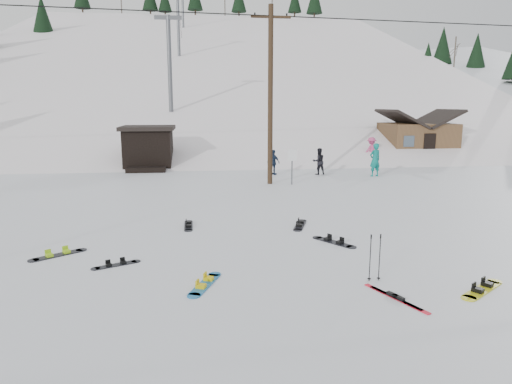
{
  "coord_description": "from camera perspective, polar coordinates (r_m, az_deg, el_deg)",
  "views": [
    {
      "loc": [
        -1.6,
        -9.56,
        4.15
      ],
      "look_at": [
        0.11,
        4.56,
        1.4
      ],
      "focal_mm": 32.0,
      "sensor_mm": 36.0,
      "label": 1
    }
  ],
  "objects": [
    {
      "name": "board_scatter_e",
      "position": [
        11.74,
        26.44,
        -10.79
      ],
      "size": [
        1.47,
        1.12,
        0.12
      ],
      "rotation": [
        0.0,
        0.0,
        0.61
      ],
      "color": "yellow",
      "rests_on": "ground"
    },
    {
      "name": "board_scatter_d",
      "position": [
        14.16,
        9.7,
        -6.14
      ],
      "size": [
        1.05,
        1.36,
        0.11
      ],
      "rotation": [
        0.0,
        0.0,
        -0.95
      ],
      "color": "black",
      "rests_on": "ground"
    },
    {
      "name": "utility_pole",
      "position": [
        23.84,
        1.81,
        12.21
      ],
      "size": [
        2.0,
        0.26,
        9.0
      ],
      "color": "#3A2819",
      "rests_on": "ground"
    },
    {
      "name": "skier_navy",
      "position": [
        27.15,
        2.19,
        3.73
      ],
      "size": [
        0.87,
        0.88,
        1.49
      ],
      "primitive_type": "imported",
      "rotation": [
        0.0,
        0.0,
        2.35
      ],
      "color": "#17233A",
      "rests_on": "ground"
    },
    {
      "name": "skier_teal",
      "position": [
        27.41,
        14.65,
        3.91
      ],
      "size": [
        0.8,
        0.64,
        1.93
      ],
      "primitive_type": "imported",
      "rotation": [
        0.0,
        0.0,
        3.42
      ],
      "color": "#0B756C",
      "rests_on": "ground"
    },
    {
      "name": "board_scatter_b",
      "position": [
        15.97,
        -8.44,
        -4.14
      ],
      "size": [
        0.3,
        1.5,
        0.1
      ],
      "rotation": [
        0.0,
        0.0,
        1.59
      ],
      "color": "black",
      "rests_on": "ground"
    },
    {
      "name": "lift_tower_far",
      "position": [
        81.33,
        -9.17,
        22.66
      ],
      "size": [
        2.2,
        0.36,
        8.0
      ],
      "color": "#595B60",
      "rests_on": "ski_slope"
    },
    {
      "name": "treeline_crest",
      "position": [
        95.67,
        -6.01,
        8.39
      ],
      "size": [
        50.0,
        6.0,
        10.0
      ],
      "primitive_type": null,
      "color": "black",
      "rests_on": "ski_slope"
    },
    {
      "name": "lift_tower_mid",
      "position": [
        60.48,
        -9.71,
        20.51
      ],
      "size": [
        2.2,
        0.36,
        8.0
      ],
      "color": "#595B60",
      "rests_on": "ski_slope"
    },
    {
      "name": "board_scatter_c",
      "position": [
        13.95,
        -23.5,
        -7.18
      ],
      "size": [
        1.36,
        1.07,
        0.11
      ],
      "rotation": [
        0.0,
        0.0,
        0.63
      ],
      "color": "black",
      "rests_on": "ground"
    },
    {
      "name": "board_scatter_a",
      "position": [
        12.61,
        -17.09,
        -8.66
      ],
      "size": [
        1.19,
        0.69,
        0.09
      ],
      "rotation": [
        0.0,
        0.0,
        0.44
      ],
      "color": "black",
      "rests_on": "ground"
    },
    {
      "name": "lift_hut",
      "position": [
        30.82,
        -13.28,
        5.46
      ],
      "size": [
        3.4,
        4.1,
        2.75
      ],
      "color": "black",
      "rests_on": "ground"
    },
    {
      "name": "treeline_right",
      "position": [
        63.95,
        29.28,
        5.83
      ],
      "size": [
        20.0,
        60.0,
        10.0
      ],
      "primitive_type": null,
      "color": "black",
      "rests_on": "ground"
    },
    {
      "name": "lift_tower_near",
      "position": [
        39.81,
        -10.77,
        16.1
      ],
      "size": [
        2.2,
        0.36,
        8.0
      ],
      "color": "#595B60",
      "rests_on": "ski_slope"
    },
    {
      "name": "hero_snowboard",
      "position": [
        10.9,
        -6.41,
        -11.34
      ],
      "size": [
        0.8,
        1.52,
        0.11
      ],
      "rotation": [
        0.0,
        0.0,
        1.18
      ],
      "color": "#1C73B6",
      "rests_on": "ground"
    },
    {
      "name": "cabin",
      "position": [
        37.54,
        19.47,
        6.24
      ],
      "size": [
        5.39,
        4.4,
        3.77
      ],
      "color": "brown",
      "rests_on": "ground"
    },
    {
      "name": "skier_dark",
      "position": [
        27.47,
        7.84,
        3.81
      ],
      "size": [
        0.86,
        0.72,
        1.58
      ],
      "primitive_type": "imported",
      "rotation": [
        0.0,
        0.0,
        3.31
      ],
      "color": "black",
      "rests_on": "ground"
    },
    {
      "name": "ground",
      "position": [
        10.55,
        2.42,
        -12.24
      ],
      "size": [
        200.0,
        200.0,
        0.0
      ],
      "primitive_type": "plane",
      "color": "white",
      "rests_on": "ground"
    },
    {
      "name": "skier_pink",
      "position": [
        33.71,
        14.21,
        5.1
      ],
      "size": [
        1.35,
        1.08,
        1.83
      ],
      "primitive_type": "imported",
      "rotation": [
        0.0,
        0.0,
        3.53
      ],
      "color": "#C24479",
      "rests_on": "ground"
    },
    {
      "name": "hero_skis",
      "position": [
        10.58,
        17.05,
        -12.5
      ],
      "size": [
        0.81,
        1.69,
        0.09
      ],
      "rotation": [
        0.0,
        0.0,
        0.41
      ],
      "color": "red",
      "rests_on": "ground"
    },
    {
      "name": "ski_slope",
      "position": [
        66.57,
        -5.34,
        -3.15
      ],
      "size": [
        60.0,
        85.24,
        65.97
      ],
      "primitive_type": "cube",
      "rotation": [
        0.31,
        0.0,
        0.0
      ],
      "color": "white",
      "rests_on": "ground"
    },
    {
      "name": "ski_poles",
      "position": [
        11.25,
        14.64,
        -7.88
      ],
      "size": [
        0.32,
        0.08,
        1.15
      ],
      "color": "black",
      "rests_on": "ground"
    },
    {
      "name": "ridge_right",
      "position": [
        73.11,
        26.1,
        -2.16
      ],
      "size": [
        45.66,
        93.98,
        54.59
      ],
      "primitive_type": "cube",
      "rotation": [
        0.21,
        -0.05,
        -0.12
      ],
      "color": "white",
      "rests_on": "ground"
    },
    {
      "name": "trail_sign",
      "position": [
        23.79,
        4.54,
        3.96
      ],
      "size": [
        0.5,
        0.09,
        1.85
      ],
      "color": "#595B60",
      "rests_on": "ground"
    },
    {
      "name": "board_scatter_f",
      "position": [
        15.94,
        5.52,
        -4.1
      ],
      "size": [
        0.74,
        1.52,
        0.11
      ],
      "rotation": [
        0.0,
        0.0,
        1.23
      ],
      "color": "black",
      "rests_on": "ground"
    }
  ]
}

